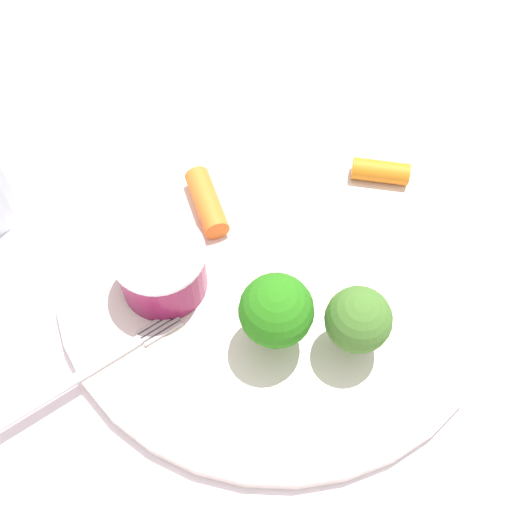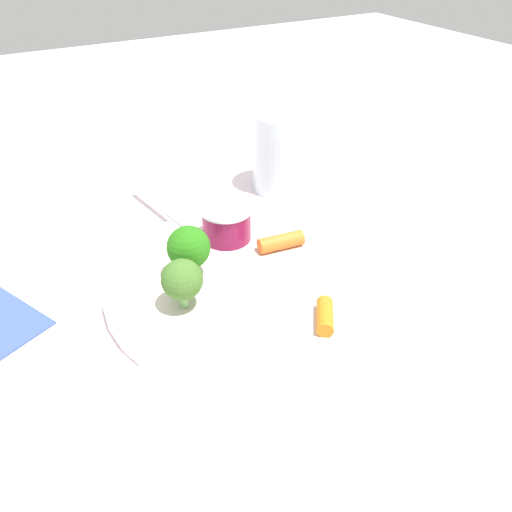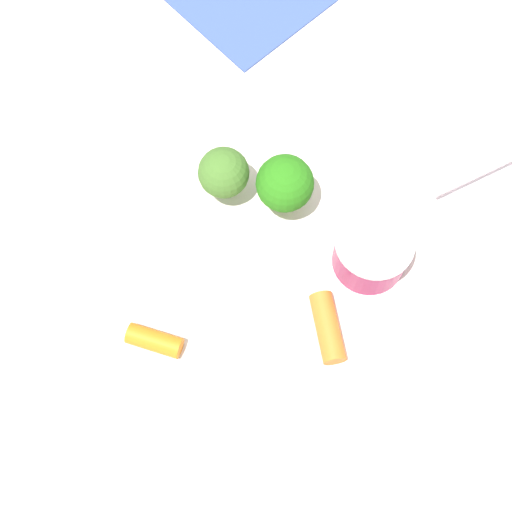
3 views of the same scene
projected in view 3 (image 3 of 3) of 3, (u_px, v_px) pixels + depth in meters
The scene contains 8 objects.
ground_plane at pixel (269, 278), 0.59m from camera, with size 2.40×2.40×0.00m, color white.
plate at pixel (270, 275), 0.59m from camera, with size 0.30×0.30×0.01m, color silver.
sauce_cup at pixel (371, 252), 0.57m from camera, with size 0.06×0.06×0.04m.
broccoli_floret_0 at pixel (285, 184), 0.57m from camera, with size 0.05×0.05×0.06m.
broccoli_floret_1 at pixel (224, 173), 0.58m from camera, with size 0.04×0.04×0.05m.
carrot_stick_0 at pixel (154, 341), 0.55m from camera, with size 0.02×0.02×0.04m, color orange.
carrot_stick_1 at pixel (328, 328), 0.56m from camera, with size 0.02×0.02×0.05m, color orange.
fork at pixel (448, 187), 0.61m from camera, with size 0.04×0.18×0.00m.
Camera 3 is at (0.19, -0.07, 0.56)m, focal length 52.07 mm.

